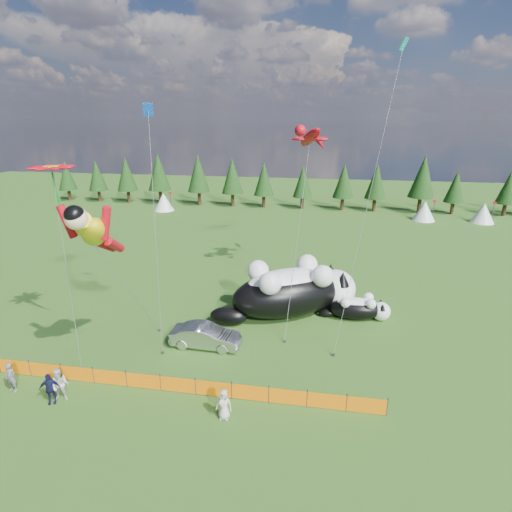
{
  "coord_description": "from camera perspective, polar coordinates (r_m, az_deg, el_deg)",
  "views": [
    {
      "loc": [
        7.21,
        -20.27,
        14.3
      ],
      "look_at": [
        3.15,
        4.0,
        5.73
      ],
      "focal_mm": 28.0,
      "sensor_mm": 36.0,
      "label": 1
    }
  ],
  "objects": [
    {
      "name": "spectator_c",
      "position": [
        24.49,
        -27.39,
        -16.47
      ],
      "size": [
        1.17,
        0.92,
        1.78
      ],
      "primitive_type": "imported",
      "rotation": [
        0.0,
        0.0,
        0.43
      ],
      "color": "#131636",
      "rests_on": "ground"
    },
    {
      "name": "spectator_e",
      "position": [
        21.19,
        -4.63,
        -20.38
      ],
      "size": [
        0.82,
        0.54,
        1.64
      ],
      "primitive_type": "imported",
      "rotation": [
        0.0,
        0.0,
        0.03
      ],
      "color": "silver",
      "rests_on": "ground"
    },
    {
      "name": "cat_small",
      "position": [
        30.89,
        14.49,
        -7.17
      ],
      "size": [
        5.26,
        2.03,
        1.9
      ],
      "rotation": [
        0.0,
        0.0,
        0.05
      ],
      "color": "black",
      "rests_on": "ground"
    },
    {
      "name": "spectator_b",
      "position": [
        24.42,
        -26.2,
        -16.22
      ],
      "size": [
        1.01,
        0.72,
        1.89
      ],
      "primitive_type": "imported",
      "rotation": [
        0.0,
        0.0,
        0.21
      ],
      "color": "silver",
      "rests_on": "ground"
    },
    {
      "name": "ground",
      "position": [
        25.83,
        -8.66,
        -14.67
      ],
      "size": [
        160.0,
        160.0,
        0.0
      ],
      "primitive_type": "plane",
      "color": "#143509",
      "rests_on": "ground"
    },
    {
      "name": "gecko_kite",
      "position": [
        34.98,
        7.75,
        16.42
      ],
      "size": [
        4.89,
        14.99,
        17.05
      ],
      "color": "#B70917",
      "rests_on": "ground"
    },
    {
      "name": "diamond_kite_b",
      "position": [
        30.33,
        20.0,
        25.12
      ],
      "size": [
        3.86,
        8.43,
        20.5
      ],
      "color": "#0DA58D",
      "rests_on": "ground"
    },
    {
      "name": "car",
      "position": [
        26.82,
        -7.21,
        -11.29
      ],
      "size": [
        4.64,
        1.69,
        1.52
      ],
      "primitive_type": "imported",
      "rotation": [
        0.0,
        0.0,
        1.55
      ],
      "color": "#B5B6BA",
      "rests_on": "ground"
    },
    {
      "name": "tree_line",
      "position": [
        66.47,
        3.22,
        10.25
      ],
      "size": [
        90.0,
        4.0,
        8.0
      ],
      "primitive_type": null,
      "color": "black",
      "rests_on": "ground"
    },
    {
      "name": "spectator_a",
      "position": [
        26.41,
        -31.63,
        -14.56
      ],
      "size": [
        0.66,
        0.46,
        1.74
      ],
      "primitive_type": "imported",
      "rotation": [
        0.0,
        0.0,
        -0.08
      ],
      "color": "#5E5E63",
      "rests_on": "ground"
    },
    {
      "name": "flower_kite",
      "position": [
        26.09,
        -27.13,
        10.85
      ],
      "size": [
        3.87,
        4.95,
        12.11
      ],
      "color": "#B70917",
      "rests_on": "ground"
    },
    {
      "name": "safety_fence",
      "position": [
        23.25,
        -11.08,
        -17.62
      ],
      "size": [
        22.06,
        0.06,
        1.1
      ],
      "color": "#262626",
      "rests_on": "ground"
    },
    {
      "name": "cat_large",
      "position": [
        30.3,
        5.47,
        -4.85
      ],
      "size": [
        10.73,
        7.76,
        4.21
      ],
      "rotation": [
        0.0,
        0.0,
        0.5
      ],
      "color": "black",
      "rests_on": "ground"
    },
    {
      "name": "superhero_kite",
      "position": [
        22.45,
        -22.12,
        3.17
      ],
      "size": [
        5.81,
        8.09,
        11.32
      ],
      "color": "yellow",
      "rests_on": "ground"
    },
    {
      "name": "diamond_kite_a",
      "position": [
        27.35,
        -15.1,
        18.44
      ],
      "size": [
        2.21,
        4.82,
        15.81
      ],
      "color": "blue",
      "rests_on": "ground"
    },
    {
      "name": "festival_tents",
      "position": [
        61.75,
        12.9,
        6.66
      ],
      "size": [
        50.0,
        3.2,
        2.8
      ],
      "primitive_type": null,
      "color": "white",
      "rests_on": "ground"
    }
  ]
}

